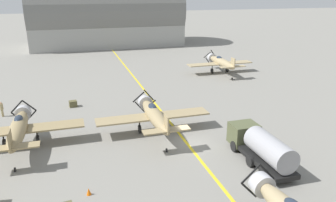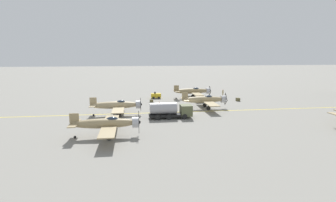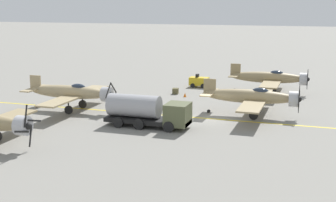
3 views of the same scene
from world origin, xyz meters
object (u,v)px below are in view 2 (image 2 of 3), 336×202
(airplane_mid_center, at_px, (205,100))
(supply_crate_mid_lane, at_px, (151,101))
(ground_crew_walking, at_px, (223,93))
(airplane_near_center, at_px, (117,105))
(tow_tractor, at_px, (156,96))
(fuel_tanker, at_px, (171,110))
(traffic_cone, at_px, (159,102))
(airplane_near_right, at_px, (107,124))
(supply_crate_by_tanker, at_px, (238,99))
(airplane_mid_left, at_px, (193,91))

(airplane_mid_center, height_order, supply_crate_mid_lane, airplane_mid_center)
(ground_crew_walking, bearing_deg, airplane_near_center, -55.07)
(tow_tractor, xyz_separation_m, ground_crew_walking, (-1.48, 19.17, 0.22))
(fuel_tanker, relative_size, traffic_cone, 14.55)
(airplane_near_right, distance_m, ground_crew_walking, 44.23)
(tow_tractor, relative_size, ground_crew_walking, 1.41)
(airplane_mid_center, bearing_deg, ground_crew_walking, 138.59)
(ground_crew_walking, bearing_deg, tow_tractor, -85.60)
(airplane_near_center, distance_m, ground_crew_walking, 34.61)
(airplane_mid_center, distance_m, fuel_tanker, 11.33)
(airplane_near_right, bearing_deg, supply_crate_by_tanker, 121.03)
(fuel_tanker, relative_size, tow_tractor, 3.08)
(airplane_near_center, bearing_deg, supply_crate_by_tanker, 100.29)
(airplane_near_right, relative_size, airplane_near_center, 1.00)
(airplane_mid_center, relative_size, ground_crew_walking, 6.49)
(airplane_near_right, relative_size, fuel_tanker, 1.50)
(airplane_mid_center, distance_m, traffic_cone, 12.05)
(airplane_mid_center, relative_size, supply_crate_by_tanker, 12.62)
(tow_tractor, bearing_deg, airplane_near_center, -26.64)
(supply_crate_by_tanker, bearing_deg, airplane_near_right, -50.18)
(tow_tractor, bearing_deg, airplane_near_right, -17.27)
(airplane_mid_center, xyz_separation_m, tow_tractor, (-14.68, -9.44, -1.22))
(fuel_tanker, height_order, traffic_cone, fuel_tanker)
(airplane_mid_center, bearing_deg, tow_tractor, -157.63)
(airplane_near_center, bearing_deg, tow_tractor, 142.07)
(fuel_tanker, distance_m, supply_crate_mid_lane, 16.50)
(supply_crate_mid_lane, bearing_deg, airplane_near_right, -17.57)
(airplane_near_center, distance_m, supply_crate_mid_lane, 14.84)
(airplane_mid_left, xyz_separation_m, supply_crate_by_tanker, (5.08, 10.51, -1.62))
(ground_crew_walking, relative_size, supply_crate_mid_lane, 2.16)
(airplane_mid_center, height_order, ground_crew_walking, airplane_mid_center)
(ground_crew_walking, xyz_separation_m, traffic_cone, (8.74, -19.07, -0.73))
(airplane_mid_center, xyz_separation_m, supply_crate_by_tanker, (-8.02, 10.86, -1.62))
(airplane_near_right, relative_size, supply_crate_by_tanker, 12.62)
(fuel_tanker, distance_m, traffic_cone, 14.77)
(airplane_mid_left, bearing_deg, airplane_mid_center, -6.26)
(airplane_mid_left, distance_m, supply_crate_by_tanker, 11.78)
(airplane_near_right, relative_size, tow_tractor, 4.62)
(airplane_mid_center, bearing_deg, airplane_near_right, -58.76)
(airplane_mid_left, distance_m, airplane_mid_center, 13.10)
(airplane_near_right, distance_m, airplane_mid_left, 36.09)
(airplane_mid_center, relative_size, tow_tractor, 4.62)
(airplane_near_center, xyz_separation_m, supply_crate_mid_lane, (-12.65, 7.58, -1.66))
(airplane_mid_left, bearing_deg, tow_tractor, -103.96)
(fuel_tanker, distance_m, tow_tractor, 21.99)
(supply_crate_by_tanker, bearing_deg, tow_tractor, -108.19)
(airplane_mid_left, height_order, airplane_near_center, same)
(airplane_near_center, bearing_deg, supply_crate_mid_lane, 137.77)
(airplane_near_right, xyz_separation_m, supply_crate_by_tanker, (-25.18, 30.19, -1.62))
(ground_crew_walking, distance_m, supply_crate_by_tanker, 8.24)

